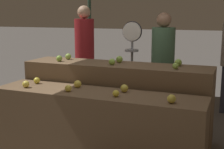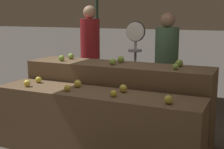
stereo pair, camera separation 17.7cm
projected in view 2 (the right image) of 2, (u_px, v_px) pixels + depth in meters
The scene contains 19 objects.
display_counter_front at pixel (95, 125), 3.52m from camera, with size 2.40×0.55×0.76m, color brown.
display_counter_back at pixel (117, 101), 4.03m from camera, with size 2.40×0.55×0.99m, color brown.
apple_front_0 at pixel (27, 83), 3.69m from camera, with size 0.08×0.08×0.08m, color yellow.
apple_front_1 at pixel (68, 88), 3.47m from camera, with size 0.08×0.08×0.08m, color yellow.
apple_front_2 at pixel (114, 94), 3.24m from camera, with size 0.07×0.07×0.07m, color gold.
apple_front_3 at pixel (168, 100), 2.98m from camera, with size 0.09×0.09×0.09m, color gold.
apple_front_4 at pixel (39, 80), 3.90m from camera, with size 0.08×0.08×0.08m, color gold.
apple_front_5 at pixel (78, 84), 3.66m from camera, with size 0.09×0.09×0.09m, color yellow.
apple_front_6 at pixel (123, 88), 3.42m from camera, with size 0.09×0.09×0.09m, color gold.
apple_back_0 at pixel (62, 58), 4.16m from camera, with size 0.08×0.08×0.08m, color #84AD3D.
apple_back_1 at pixel (113, 62), 3.83m from camera, with size 0.08×0.08×0.08m, color #84AD3D.
apple_back_2 at pixel (176, 67), 3.51m from camera, with size 0.07×0.07×0.07m, color #8EB247.
apple_back_3 at pixel (71, 56), 4.34m from camera, with size 0.08×0.08×0.08m, color #8EB247.
apple_back_4 at pixel (121, 59), 4.01m from camera, with size 0.09×0.09×0.09m, color #84AD3D.
apple_back_5 at pixel (179, 63), 3.70m from camera, with size 0.09×0.09×0.09m, color #84AD3D.
produce_scale at pixel (135, 49), 4.56m from camera, with size 0.29×0.20×1.50m.
person_vendor_at_scale at pixel (166, 60), 4.56m from camera, with size 0.39×0.39×1.63m.
person_customer_right at pixel (90, 47), 5.61m from camera, with size 0.37×0.37×1.76m.
wooden_crate_side at pixel (2, 109), 4.54m from camera, with size 0.49×0.49×0.49m, color #9E7547.
Camera 2 is at (1.58, -2.96, 1.60)m, focal length 50.00 mm.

